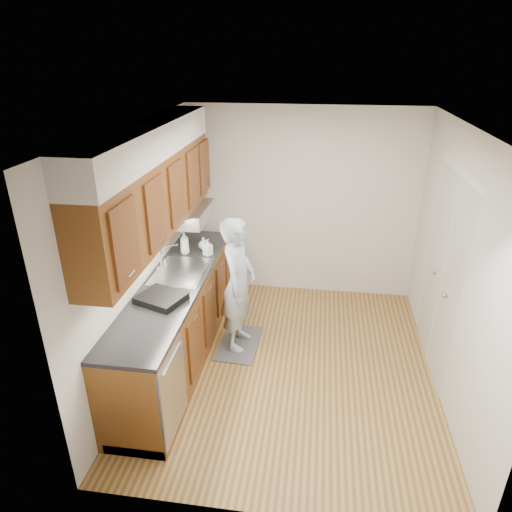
# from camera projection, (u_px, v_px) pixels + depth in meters

# --- Properties ---
(floor) EXTENTS (3.50, 3.50, 0.00)m
(floor) POSITION_uv_depth(u_px,v_px,m) (289.00, 365.00, 4.91)
(floor) COLOR #A4793E
(floor) RESTS_ON ground
(ceiling) EXTENTS (3.50, 3.50, 0.00)m
(ceiling) POSITION_uv_depth(u_px,v_px,m) (297.00, 127.00, 3.87)
(ceiling) COLOR white
(ceiling) RESTS_ON wall_left
(wall_left) EXTENTS (0.02, 3.50, 2.50)m
(wall_left) POSITION_uv_depth(u_px,v_px,m) (144.00, 251.00, 4.58)
(wall_left) COLOR silver
(wall_left) RESTS_ON floor
(wall_right) EXTENTS (0.02, 3.50, 2.50)m
(wall_right) POSITION_uv_depth(u_px,v_px,m) (455.00, 270.00, 4.19)
(wall_right) COLOR silver
(wall_right) RESTS_ON floor
(wall_back) EXTENTS (3.00, 0.02, 2.50)m
(wall_back) POSITION_uv_depth(u_px,v_px,m) (302.00, 204.00, 5.96)
(wall_back) COLOR silver
(wall_back) RESTS_ON floor
(counter) EXTENTS (0.64, 2.80, 1.30)m
(counter) POSITION_uv_depth(u_px,v_px,m) (178.00, 318.00, 4.86)
(counter) COLOR brown
(counter) RESTS_ON floor
(upper_cabinets) EXTENTS (0.47, 2.80, 1.21)m
(upper_cabinets) POSITION_uv_depth(u_px,v_px,m) (155.00, 183.00, 4.31)
(upper_cabinets) COLOR brown
(upper_cabinets) RESTS_ON wall_left
(closet_door) EXTENTS (0.02, 1.22, 2.05)m
(closet_door) POSITION_uv_depth(u_px,v_px,m) (442.00, 277.00, 4.56)
(closet_door) COLOR silver
(closet_door) RESTS_ON wall_right
(floor_mat) EXTENTS (0.48, 0.77, 0.01)m
(floor_mat) POSITION_uv_depth(u_px,v_px,m) (239.00, 343.00, 5.26)
(floor_mat) COLOR slate
(floor_mat) RESTS_ON floor
(person) EXTENTS (0.45, 0.64, 1.73)m
(person) POSITION_uv_depth(u_px,v_px,m) (238.00, 276.00, 4.90)
(person) COLOR #9FB4C2
(person) RESTS_ON floor_mat
(soap_bottle_a) EXTENTS (0.11, 0.11, 0.27)m
(soap_bottle_a) POSITION_uv_depth(u_px,v_px,m) (185.00, 242.00, 5.23)
(soap_bottle_a) COLOR white
(soap_bottle_a) RESTS_ON counter
(soap_bottle_b) EXTENTS (0.12, 0.12, 0.19)m
(soap_bottle_b) POSITION_uv_depth(u_px,v_px,m) (208.00, 247.00, 5.21)
(soap_bottle_b) COLOR white
(soap_bottle_b) RESTS_ON counter
(soap_bottle_c) EXTENTS (0.17, 0.17, 0.15)m
(soap_bottle_c) POSITION_uv_depth(u_px,v_px,m) (203.00, 243.00, 5.37)
(soap_bottle_c) COLOR white
(soap_bottle_c) RESTS_ON counter
(soda_can) EXTENTS (0.09, 0.09, 0.13)m
(soda_can) POSITION_uv_depth(u_px,v_px,m) (208.00, 247.00, 5.29)
(soda_can) COLOR red
(soda_can) RESTS_ON counter
(dish_rack) EXTENTS (0.50, 0.47, 0.06)m
(dish_rack) POSITION_uv_depth(u_px,v_px,m) (161.00, 298.00, 4.28)
(dish_rack) COLOR black
(dish_rack) RESTS_ON counter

